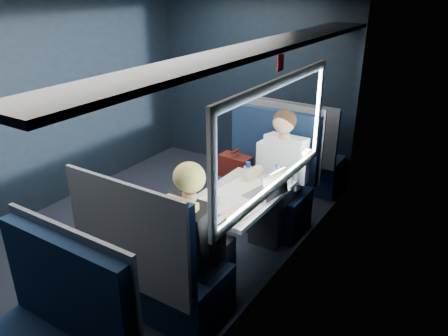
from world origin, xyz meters
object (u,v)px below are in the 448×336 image
Objects in this scene: table at (237,201)px; seat_bay_far at (157,270)px; bottle_small at (276,176)px; seat_row_front at (299,158)px; man at (279,170)px; cup at (290,179)px; laptop at (269,190)px; seat_bay_near at (263,184)px; woman at (195,234)px.

seat_bay_far is at bearing -101.78° from table.
table is 0.42m from bottle_small.
seat_row_front reaches higher than table.
man reaches higher than seat_row_front.
table is 0.54m from cup.
cup is (0.23, -0.26, 0.06)m from man.
seat_bay_near is at bearing 120.26° from laptop.
seat_bay_near reaches higher than bottle_small.
bottle_small is (0.15, -0.38, 0.11)m from man.
cup is at bearing 83.39° from laptop.
seat_row_front is 5.53× the size of bottle_small.
seat_row_front is at bearing 95.80° from table.
seat_row_front reaches higher than cup.
laptop reaches higher than bottle_small.
bottle_small is at bearing 56.11° from table.
table is at bearing -77.21° from seat_bay_near.
woman is at bearing 33.82° from seat_bay_far.
seat_bay_far is at bearing -146.18° from woman.
man is at bearing 131.64° from cup.
seat_bay_near is 0.95× the size of man.
seat_row_front is (0.00, 2.67, -0.00)m from seat_bay_far.
bottle_small is at bearing 81.87° from woman.
man is 0.42m from bottle_small.
table is at bearing -124.07° from cup.
cup is (0.30, 0.44, 0.12)m from table.
seat_row_front is 0.88× the size of woman.
seat_row_front is 1.59m from bottle_small.
cup reaches higher than table.
seat_bay_near is 0.43m from man.
seat_bay_near is at bearing 90.51° from seat_bay_far.
cup is (0.50, -0.43, 0.36)m from seat_bay_near.
bottle_small is (0.40, 1.19, 0.42)m from seat_bay_far.
man is at bearing 90.00° from woman.
table is at bearing -123.89° from bottle_small.
cup is (0.48, -1.36, 0.37)m from seat_row_front.
seat_bay_near is at bearing 126.70° from bottle_small.
seat_bay_near is 0.75m from cup.
woman is (0.27, -1.58, 0.31)m from seat_bay_near.
man reaches higher than table.
seat_bay_near is 1.00× the size of seat_bay_far.
seat_bay_near is (-0.20, 0.87, -0.24)m from table.
seat_bay_far is 1.62m from man.
laptop is at bearing -75.54° from seat_row_front.
seat_row_front is at bearing 90.00° from seat_bay_far.
bottle_small is at bearing 71.62° from seat_bay_far.
seat_bay_far reaches higher than seat_row_front.
man is (0.25, -1.10, 0.31)m from seat_row_front.
laptop is 4.30× the size of cup.
table is 0.71m from woman.
laptop is 1.67× the size of bottle_small.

